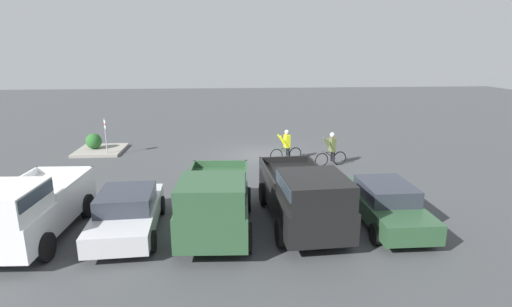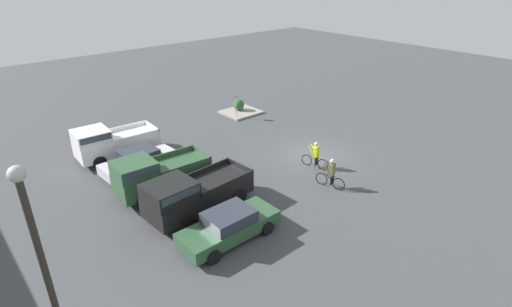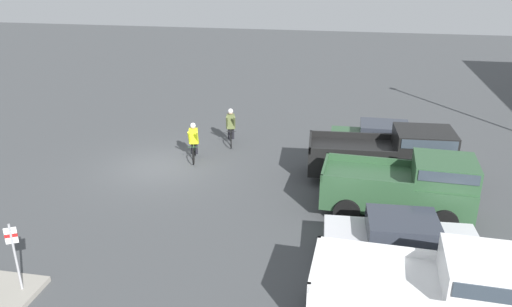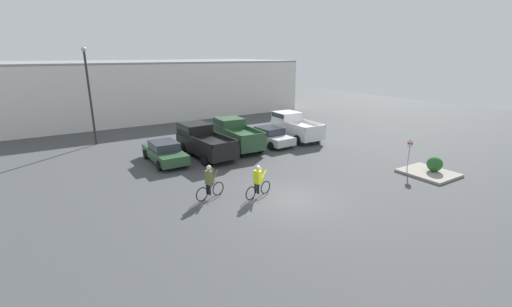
{
  "view_description": "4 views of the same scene",
  "coord_description": "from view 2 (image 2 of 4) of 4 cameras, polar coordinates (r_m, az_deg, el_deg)",
  "views": [
    {
      "loc": [
        2.09,
        21.28,
        5.65
      ],
      "look_at": [
        0.72,
        4.24,
        1.2
      ],
      "focal_mm": 28.0,
      "sensor_mm": 36.0,
      "label": 1
    },
    {
      "loc": [
        -14.74,
        17.75,
        11.0
      ],
      "look_at": [
        0.72,
        4.24,
        1.2
      ],
      "focal_mm": 28.0,
      "sensor_mm": 36.0,
      "label": 2
    },
    {
      "loc": [
        18.0,
        7.41,
        8.32
      ],
      "look_at": [
        0.72,
        4.24,
        1.2
      ],
      "focal_mm": 35.0,
      "sensor_mm": 36.0,
      "label": 3
    },
    {
      "loc": [
        -9.79,
        -12.09,
        6.88
      ],
      "look_at": [
        0.72,
        4.24,
        1.2
      ],
      "focal_mm": 24.0,
      "sensor_mm": 36.0,
      "label": 4
    }
  ],
  "objects": [
    {
      "name": "ground_plane",
      "position": [
        25.56,
        8.24,
        -0.26
      ],
      "size": [
        80.0,
        80.0,
        0.0
      ],
      "primitive_type": "plane",
      "color": "#424447"
    },
    {
      "name": "sedan_0",
      "position": [
        17.67,
        -3.84,
        -10.2
      ],
      "size": [
        1.91,
        4.59,
        1.4
      ],
      "color": "#2D5133",
      "rests_on": "ground_plane"
    },
    {
      "name": "pickup_truck_0",
      "position": [
        19.34,
        -9.16,
        -5.65
      ],
      "size": [
        2.46,
        5.5,
        2.1
      ],
      "color": "black",
      "rests_on": "ground_plane"
    },
    {
      "name": "pickup_truck_1",
      "position": [
        21.38,
        -14.11,
        -2.82
      ],
      "size": [
        2.44,
        4.97,
        2.15
      ],
      "color": "#2D5133",
      "rests_on": "ground_plane"
    },
    {
      "name": "sedan_1",
      "position": [
        23.99,
        -16.31,
        -1.02
      ],
      "size": [
        2.16,
        4.44,
        1.39
      ],
      "color": "silver",
      "rests_on": "ground_plane"
    },
    {
      "name": "pickup_truck_2",
      "position": [
        26.08,
        -20.1,
        1.56
      ],
      "size": [
        2.45,
        4.93,
        2.12
      ],
      "color": "white",
      "rests_on": "ground_plane"
    },
    {
      "name": "cyclist_0",
      "position": [
        23.74,
        8.49,
        -0.2
      ],
      "size": [
        1.73,
        0.55,
        1.66
      ],
      "color": "black",
      "rests_on": "ground_plane"
    },
    {
      "name": "cyclist_1",
      "position": [
        21.76,
        10.68,
        -2.78
      ],
      "size": [
        1.7,
        0.55,
        1.72
      ],
      "color": "black",
      "rests_on": "ground_plane"
    },
    {
      "name": "fire_lane_sign",
      "position": [
        31.17,
        -2.87,
        7.28
      ],
      "size": [
        0.17,
        0.27,
        2.08
      ],
      "color": "#9E9EA3",
      "rests_on": "ground_plane"
    },
    {
      "name": "lamppost",
      "position": [
        10.87,
        -27.47,
        -16.19
      ],
      "size": [
        0.36,
        0.36,
        7.36
      ],
      "color": "#2D2823",
      "rests_on": "ground_plane"
    },
    {
      "name": "curb_island",
      "position": [
        32.62,
        -2.17,
        5.93
      ],
      "size": [
        2.55,
        2.83,
        0.15
      ],
      "primitive_type": "cube",
      "color": "gray",
      "rests_on": "ground_plane"
    },
    {
      "name": "shrub",
      "position": [
        32.77,
        -2.47,
        6.98
      ],
      "size": [
        0.88,
        0.88,
        0.88
      ],
      "color": "#286028",
      "rests_on": "curb_island"
    }
  ]
}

